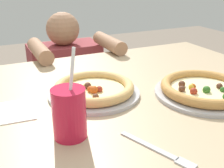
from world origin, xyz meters
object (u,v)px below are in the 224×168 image
Objects in this scene: drink_cup_colored at (69,113)px; pizza_near at (204,89)px; diner_seated at (68,98)px; pizza_far at (94,89)px; fork at (159,151)px.

pizza_near is at bearing 5.98° from drink_cup_colored.
drink_cup_colored is 0.24× the size of diner_seated.
pizza_far is 1.56× the size of fork.
drink_cup_colored is at bearing 137.91° from fork.
pizza_far reaches higher than fork.
pizza_near is 0.48m from drink_cup_colored.
pizza_near is 1.07× the size of pizza_far.
drink_cup_colored reaches higher than diner_seated.
pizza_far is 0.33× the size of diner_seated.
diner_seated is (0.25, 0.93, -0.40)m from drink_cup_colored.
pizza_near is at bearing -75.86° from diner_seated.
fork is at bearing -86.94° from pizza_far.
pizza_far is at bearing 93.06° from fork.
pizza_far is (-0.33, 0.16, -0.00)m from pizza_near.
pizza_near is at bearing 32.49° from fork.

